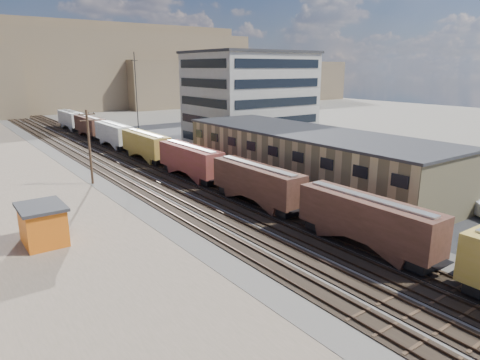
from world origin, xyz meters
TOP-DOWN VIEW (x-y plane):
  - ground at (0.00, 0.00)m, footprint 300.00×300.00m
  - ballast_bed at (0.00, 50.00)m, footprint 18.00×200.00m
  - dirt_yard at (-20.00, 40.00)m, footprint 24.00×180.00m
  - asphalt_lot at (22.00, 35.00)m, footprint 26.00×120.00m
  - rail_tracks at (-0.55, 50.00)m, footprint 11.40×200.00m
  - freight_train at (3.80, 44.46)m, footprint 3.00×119.74m
  - warehouse at (14.98, 25.00)m, footprint 12.40×40.40m
  - office_tower at (27.95, 54.95)m, footprint 22.60×18.60m
  - utility_pole_north at (-8.50, 42.00)m, footprint 2.20×0.32m
  - radio_mast at (6.00, 60.00)m, footprint 1.20×0.16m
  - hills_north at (0.17, 167.92)m, footprint 265.00×80.00m
  - maintenance_shed at (-18.40, 24.21)m, footprint 3.77×4.88m
  - parked_car_blue at (25.27, 40.60)m, footprint 6.43×5.46m
  - parked_car_far at (29.35, 44.22)m, footprint 2.54×5.24m

SIDE VIEW (x-z plane):
  - ground at x=0.00m, z-range 0.00..0.00m
  - dirt_yard at x=-20.00m, z-range 0.00..0.03m
  - asphalt_lot at x=22.00m, z-range 0.00..0.04m
  - ballast_bed at x=0.00m, z-range 0.00..0.06m
  - rail_tracks at x=-0.55m, z-range -0.01..0.23m
  - parked_car_blue at x=25.27m, z-range 0.00..1.64m
  - parked_car_far at x=29.35m, z-range 0.00..1.72m
  - maintenance_shed at x=-18.40m, z-range 0.04..3.62m
  - freight_train at x=3.80m, z-range 0.56..5.02m
  - warehouse at x=14.98m, z-range 0.03..7.28m
  - utility_pole_north at x=-8.50m, z-range 0.30..10.30m
  - radio_mast at x=6.00m, z-range 0.12..18.12m
  - office_tower at x=27.95m, z-range 0.04..18.49m
  - hills_north at x=0.17m, z-range -1.90..30.10m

